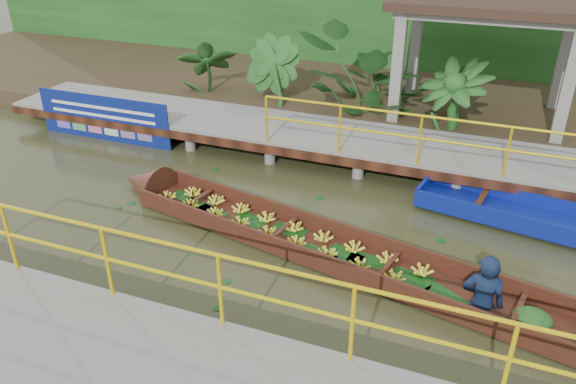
% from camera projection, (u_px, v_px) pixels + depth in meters
% --- Properties ---
extents(ground, '(80.00, 80.00, 0.00)m').
position_uv_depth(ground, '(263.00, 232.00, 9.88)').
color(ground, '#31361B').
rests_on(ground, ground).
extents(land_strip, '(30.00, 8.00, 0.45)m').
position_uv_depth(land_strip, '(368.00, 94.00, 15.95)').
color(land_strip, '#342B1A').
rests_on(land_strip, ground).
extents(far_dock, '(16.00, 2.06, 1.66)m').
position_uv_depth(far_dock, '(325.00, 137.00, 12.47)').
color(far_dock, gray).
rests_on(far_dock, ground).
extents(pavilion, '(4.40, 3.00, 3.00)m').
position_uv_depth(pavilion, '(491.00, 15.00, 12.79)').
color(pavilion, gray).
rests_on(pavilion, ground).
extents(foliage_backdrop, '(30.00, 0.80, 4.00)m').
position_uv_depth(foliage_backdrop, '(391.00, 15.00, 17.18)').
color(foliage_backdrop, '#173F14').
rests_on(foliage_backdrop, ground).
extents(vendor_boat, '(9.58, 2.90, 2.09)m').
position_uv_depth(vendor_boat, '(349.00, 250.00, 8.95)').
color(vendor_boat, black).
rests_on(vendor_boat, ground).
extents(moored_blue_boat, '(3.92, 1.60, 0.91)m').
position_uv_depth(moored_blue_boat, '(565.00, 226.00, 9.75)').
color(moored_blue_boat, navy).
rests_on(moored_blue_boat, ground).
extents(blue_banner, '(3.59, 0.04, 1.12)m').
position_uv_depth(blue_banner, '(104.00, 118.00, 13.32)').
color(blue_banner, navy).
rests_on(blue_banner, ground).
extents(tropical_plants, '(14.22, 1.22, 1.52)m').
position_uv_depth(tropical_plants, '(442.00, 92.00, 12.96)').
color(tropical_plants, '#173F14').
rests_on(tropical_plants, ground).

